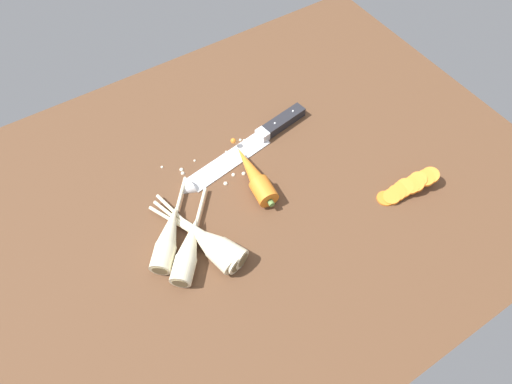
{
  "coord_description": "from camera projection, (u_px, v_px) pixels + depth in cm",
  "views": [
    {
      "loc": [
        -26.33,
        -43.32,
        74.46
      ],
      "look_at": [
        0.0,
        -2.0,
        1.5
      ],
      "focal_mm": 30.8,
      "sensor_mm": 36.0,
      "label": 1
    }
  ],
  "objects": [
    {
      "name": "whole_carrot",
      "position": [
        254.0,
        176.0,
        0.89
      ],
      "size": [
        5.7,
        18.79,
        4.2
      ],
      "color": "orange",
      "rests_on": "ground_plane"
    },
    {
      "name": "parsnip_front",
      "position": [
        189.0,
        249.0,
        0.8
      ],
      "size": [
        15.46,
        17.36,
        4.0
      ],
      "color": "beige",
      "rests_on": "ground_plane"
    },
    {
      "name": "chefs_knife",
      "position": [
        243.0,
        150.0,
        0.95
      ],
      "size": [
        34.8,
        8.73,
        4.18
      ],
      "color": "silver",
      "rests_on": "ground_plane"
    },
    {
      "name": "parsnip_back",
      "position": [
        169.0,
        237.0,
        0.82
      ],
      "size": [
        15.25,
        17.8,
        4.0
      ],
      "color": "beige",
      "rests_on": "ground_plane"
    },
    {
      "name": "mince_crumbs",
      "position": [
        220.0,
        166.0,
        0.93
      ],
      "size": [
        22.58,
        11.72,
        0.9
      ],
      "color": "silver",
      "rests_on": "ground_plane"
    },
    {
      "name": "parsnip_mid_left",
      "position": [
        209.0,
        243.0,
        0.81
      ],
      "size": [
        8.85,
        21.65,
        4.0
      ],
      "color": "beige",
      "rests_on": "ground_plane"
    },
    {
      "name": "parsnip_mid_right",
      "position": [
        211.0,
        241.0,
        0.81
      ],
      "size": [
        11.47,
        20.86,
        4.0
      ],
      "color": "beige",
      "rests_on": "ground_plane"
    },
    {
      "name": "ground_plane",
      "position": [
        251.0,
        195.0,
        0.92
      ],
      "size": [
        120.0,
        90.0,
        4.0
      ],
      "primitive_type": "cube",
      "color": "brown"
    },
    {
      "name": "carrot_slice_stack",
      "position": [
        408.0,
        187.0,
        0.89
      ],
      "size": [
        13.48,
        5.1,
        3.83
      ],
      "color": "orange",
      "rests_on": "ground_plane"
    },
    {
      "name": "parsnip_outer",
      "position": [
        206.0,
        241.0,
        0.81
      ],
      "size": [
        6.99,
        22.23,
        4.0
      ],
      "color": "beige",
      "rests_on": "ground_plane"
    }
  ]
}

